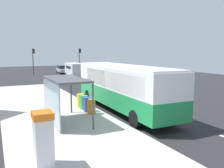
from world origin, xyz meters
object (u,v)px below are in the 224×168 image
at_px(bus, 122,85).
at_px(recycling_bin_yellow, 81,100).
at_px(ticket_machine, 43,139).
at_px(traffic_light_near_side, 80,57).
at_px(recycling_bin_blue, 87,104).
at_px(traffic_light_far_side, 33,57).
at_px(recycling_bin_green, 84,102).
at_px(sedan_near, 63,69).
at_px(recycling_bin_orange, 91,106).
at_px(white_van, 74,69).
at_px(bus_shelter, 61,89).

height_order(bus, recycling_bin_yellow, bus).
xyz_separation_m(ticket_machine, traffic_light_near_side, (13.76, 36.45, 2.07)).
relative_size(recycling_bin_blue, traffic_light_far_side, 0.20).
bearing_deg(recycling_bin_blue, ticket_machine, -121.85).
relative_size(recycling_bin_green, traffic_light_near_side, 0.20).
relative_size(sedan_near, traffic_light_far_side, 0.93).
bearing_deg(bus, sedan_near, 82.63).
xyz_separation_m(bus, traffic_light_far_side, (-1.39, 30.96, 1.34)).
xyz_separation_m(recycling_bin_green, traffic_light_far_side, (1.10, 30.01, 2.53)).
height_order(bus, traffic_light_far_side, traffic_light_far_side).
height_order(recycling_bin_blue, traffic_light_far_side, traffic_light_far_side).
xyz_separation_m(sedan_near, recycling_bin_yellow, (-6.50, -29.38, -0.14)).
distance_m(sedan_near, recycling_bin_yellow, 30.09).
bearing_deg(recycling_bin_orange, traffic_light_near_side, 72.42).
xyz_separation_m(white_van, sedan_near, (0.10, 7.74, -0.55)).
xyz_separation_m(recycling_bin_blue, recycling_bin_yellow, (0.00, 1.40, 0.00)).
relative_size(recycling_bin_green, traffic_light_far_side, 0.20).
relative_size(recycling_bin_blue, traffic_light_near_side, 0.20).
height_order(recycling_bin_green, bus_shelter, bus_shelter).
xyz_separation_m(recycling_bin_blue, traffic_light_near_side, (9.70, 29.91, 2.59)).
bearing_deg(bus_shelter, recycling_bin_blue, 37.79).
distance_m(bus, recycling_bin_green, 2.92).
xyz_separation_m(bus, ticket_machine, (-6.55, -6.29, -0.67)).
height_order(recycling_bin_blue, recycling_bin_green, same).
height_order(white_van, recycling_bin_blue, white_van).
bearing_deg(sedan_near, bus, -97.37).
distance_m(bus, recycling_bin_blue, 2.77).
distance_m(bus, white_van, 23.62).
bearing_deg(recycling_bin_yellow, traffic_light_near_side, 71.21).
relative_size(bus, white_van, 2.09).
bearing_deg(traffic_light_near_side, recycling_bin_yellow, -108.79).
distance_m(ticket_machine, recycling_bin_orange, 7.13).
bearing_deg(recycling_bin_yellow, recycling_bin_green, -90.00).
relative_size(ticket_machine, recycling_bin_blue, 2.04).
xyz_separation_m(traffic_light_far_side, bus_shelter, (-3.31, -32.43, -1.09)).
bearing_deg(ticket_machine, white_van, 70.52).
bearing_deg(bus_shelter, recycling_bin_yellow, 54.62).
bearing_deg(ticket_machine, recycling_bin_yellow, 62.90).
height_order(white_van, recycling_bin_green, white_van).
height_order(sedan_near, bus_shelter, bus_shelter).
height_order(traffic_light_far_side, bus_shelter, traffic_light_far_side).
height_order(bus, ticket_machine, bus).
relative_size(sedan_near, ticket_machine, 2.30).
height_order(white_van, sedan_near, white_van).
bearing_deg(recycling_bin_yellow, ticket_machine, -117.10).
bearing_deg(traffic_light_far_side, white_van, -55.39).
height_order(sedan_near, recycling_bin_green, sedan_near).
relative_size(white_van, traffic_light_far_side, 1.11).
bearing_deg(bus_shelter, bus, 17.32).
bearing_deg(bus_shelter, traffic_light_near_side, 69.36).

